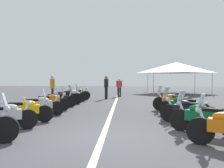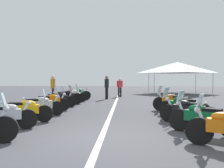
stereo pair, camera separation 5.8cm
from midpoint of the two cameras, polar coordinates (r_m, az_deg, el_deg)
The scene contains 19 objects.
ground_plane at distance 6.42m, azimuth -2.63°, elevation -12.78°, with size 80.00×80.00×0.00m, color #424247.
lane_centre_stripe at distance 11.87m, azimuth 0.02°, elevation -6.18°, with size 25.47×0.16×0.01m, color beige.
motorcycle_left_row_1 at distance 7.81m, azimuth -24.91°, elevation -7.01°, with size 1.10×1.85×0.98m.
motorcycle_left_row_2 at distance 8.93m, azimuth -20.66°, elevation -5.85°, with size 0.81×2.06×1.19m.
motorcycle_left_row_3 at distance 10.23m, azimuth -17.42°, elevation -4.91°, with size 1.03×2.04×1.19m.
motorcycle_left_row_4 at distance 11.58m, azimuth -15.02°, elevation -4.15°, with size 0.93×1.90×1.20m.
motorcycle_left_row_5 at distance 12.96m, azimuth -13.15°, elevation -3.54°, with size 1.03×1.99×1.20m.
motorcycle_left_row_6 at distance 14.37m, azimuth -11.20°, elevation -2.98°, with size 0.86×2.01×1.23m.
motorcycle_left_row_7 at distance 15.71m, azimuth -9.73°, elevation -2.68°, with size 1.10×1.87×0.99m.
motorcycle_left_row_8 at distance 17.02m, azimuth -8.69°, elevation -2.34°, with size 1.06×1.94×1.00m.
motorcycle_right_row_1 at distance 7.18m, azimuth 20.96°, elevation -7.51°, with size 1.31×1.76×1.22m.
motorcycle_right_row_2 at distance 8.58m, azimuth 17.71°, elevation -6.14°, with size 1.20×1.83×1.00m.
motorcycle_right_row_3 at distance 10.01m, azimuth 16.51°, elevation -5.01°, with size 1.33×1.84×1.20m.
motorcycle_right_row_4 at distance 11.43m, azimuth 14.42°, elevation -4.14°, with size 1.20×1.87×1.22m.
traffic_cone_0 at distance 12.25m, azimuth -20.55°, elevation -4.67°, with size 0.36×0.36×0.61m.
bystander_0 at distance 17.65m, azimuth -1.50°, elevation -0.33°, with size 0.50×0.32×1.75m.
bystander_1 at distance 16.47m, azimuth -14.23°, elevation -0.44°, with size 0.53×0.32×1.78m.
bystander_3 at distance 19.88m, azimuth 1.66°, elevation -0.49°, with size 0.32×0.49×1.56m.
event_tent at distance 25.33m, azimuth 15.17°, elevation 3.82°, with size 5.91×5.91×3.20m.
Camera 1 is at (-6.19, -0.58, 1.58)m, focal length 38.00 mm.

